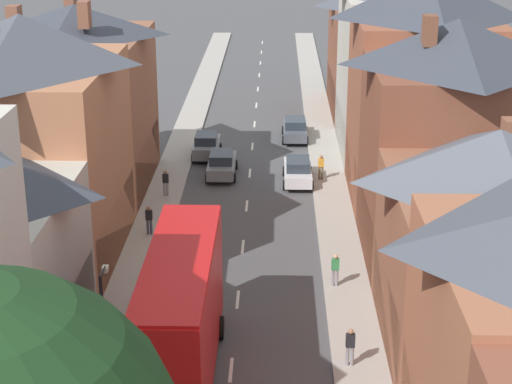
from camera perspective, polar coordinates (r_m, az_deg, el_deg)
pavement_left at (r=58.40m, az=-5.36°, el=2.00°), size 2.20×104.00×0.14m
pavement_right at (r=58.10m, az=4.68°, el=1.92°), size 2.20×104.00×0.14m
centre_line_dashes at (r=56.15m, az=-0.41°, el=1.27°), size 0.14×97.80×0.01m
terrace_row_right at (r=44.55m, az=12.34°, el=3.46°), size 8.00×69.39×13.82m
double_decker_bus_lead at (r=32.33m, az=-5.05°, el=-8.26°), size 2.74×10.80×5.30m
car_near_blue at (r=54.13m, az=2.81°, el=1.42°), size 1.90×4.34×1.62m
car_near_silver at (r=63.37m, az=2.61°, el=4.23°), size 1.90×4.38×1.62m
car_parked_left_a at (r=59.31m, az=-3.31°, el=3.13°), size 1.90×4.02×1.70m
car_parked_right_a at (r=55.43m, az=-2.30°, el=1.90°), size 1.90×4.37×1.64m
pedestrian_near_right at (r=34.10m, az=6.30°, el=-10.12°), size 0.36×0.22×1.61m
pedestrian_mid_left at (r=40.31m, az=5.30°, el=-5.08°), size 0.36×0.22×1.61m
pedestrian_mid_right at (r=46.20m, az=-7.14°, el=-1.78°), size 0.36×0.22×1.61m
pedestrian_far_left at (r=51.73m, az=-6.05°, el=0.69°), size 0.36×0.22×1.61m
pedestrian_far_right at (r=54.48m, az=4.36°, el=1.75°), size 0.36×0.22×1.61m
street_lamp at (r=30.76m, az=-10.06°, el=-9.18°), size 0.20×1.12×5.50m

